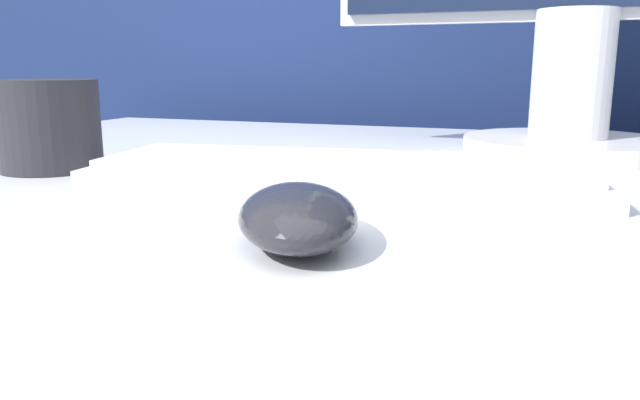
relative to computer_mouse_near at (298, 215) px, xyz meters
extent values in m
cube|color=navy|center=(0.08, 0.82, -0.10)|extent=(5.00, 0.03, 1.38)
ellipsoid|color=#232328|center=(0.00, 0.00, 0.00)|extent=(0.11, 0.14, 0.03)
cube|color=silver|center=(-0.03, 0.17, -0.01)|extent=(0.43, 0.19, 0.02)
cube|color=silver|center=(-0.03, 0.17, 0.00)|extent=(0.40, 0.17, 0.01)
cylinder|color=silver|center=(0.15, 0.43, -0.01)|extent=(0.23, 0.23, 0.02)
cylinder|color=silver|center=(0.15, 0.43, 0.07)|extent=(0.08, 0.08, 0.14)
cylinder|color=#232328|center=(-0.32, 0.15, 0.03)|extent=(0.09, 0.09, 0.09)
camera|label=1|loc=(0.13, -0.32, 0.08)|focal=35.00mm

